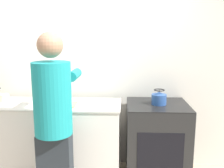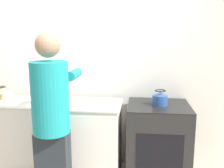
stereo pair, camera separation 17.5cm
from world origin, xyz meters
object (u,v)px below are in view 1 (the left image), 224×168
Objects in this scene: oven at (156,142)px; kettle at (159,98)px; person at (54,119)px; bowl_prep at (3,98)px; cutting_board at (61,105)px; knife at (61,103)px.

kettle reaches higher than oven.
person reaches higher than bowl_prep.
bowl_prep is at bearing 168.31° from cutting_board.
kettle reaches higher than cutting_board.
oven is at bearing 121.60° from kettle.
oven is 1.90m from bowl_prep.
oven is 2.75× the size of cutting_board.
oven is 0.54m from kettle.
knife is (-0.06, 0.50, 0.01)m from person.
cutting_board is at bearing -71.43° from knife.
kettle is 1.84m from bowl_prep.
oven is at bearing 19.59° from knife.
bowl_prep is (-0.79, 0.63, 0.03)m from person.
kettle is (1.10, 0.09, 0.05)m from knife.
person reaches higher than cutting_board.
knife is at bearing 94.37° from cutting_board.
person is at bearing -150.73° from kettle.
person is at bearing -38.70° from bowl_prep.
knife is 0.75m from bowl_prep.
person is 0.50m from knife.
kettle is 1.14× the size of bowl_prep.
person is 0.49m from cutting_board.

